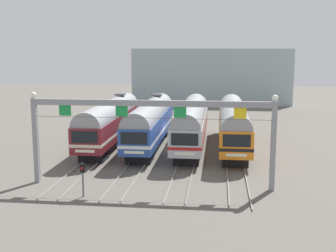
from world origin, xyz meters
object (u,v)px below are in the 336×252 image
commuter_train_orange (233,123)px  yard_signal_mast (83,173)px  commuter_train_blue (150,121)px  commuter_train_stainless (191,122)px  commuter_train_maroon (110,121)px  catenary_gantry (151,118)px

commuter_train_orange → yard_signal_mast: (-10.75, -16.49, -0.98)m
commuter_train_blue → commuter_train_stainless: bearing=-0.1°
yard_signal_mast → commuter_train_maroon: bearing=97.4°
commuter_train_orange → catenary_gantry: (-6.45, -13.49, 2.45)m
commuter_train_blue → commuter_train_stainless: 4.30m
commuter_train_blue → commuter_train_maroon: bearing=180.0°
catenary_gantry → commuter_train_blue: bearing=99.0°
commuter_train_orange → yard_signal_mast: bearing=-123.1°
commuter_train_blue → commuter_train_orange: size_ratio=1.00×
commuter_train_maroon → yard_signal_mast: bearing=-82.6°
commuter_train_blue → commuter_train_stainless: size_ratio=1.00×
commuter_train_blue → yard_signal_mast: 16.66m
commuter_train_maroon → commuter_train_orange: (12.89, -0.00, -0.00)m
catenary_gantry → commuter_train_maroon: bearing=115.5°
commuter_train_orange → commuter_train_stainless: bearing=180.0°
commuter_train_maroon → commuter_train_stainless: commuter_train_maroon is taller
commuter_train_maroon → yard_signal_mast: size_ratio=7.43×
commuter_train_orange → commuter_train_blue: bearing=180.0°
commuter_train_maroon → commuter_train_orange: size_ratio=1.00×
commuter_train_maroon → catenary_gantry: size_ratio=1.00×
catenary_gantry → yard_signal_mast: 6.26m
commuter_train_blue → commuter_train_stainless: (4.30, -0.00, -0.00)m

